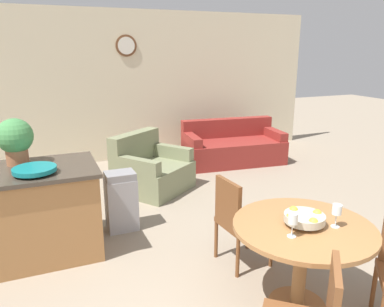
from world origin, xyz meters
TOP-DOWN VIEW (x-y plane):
  - wall_back at (0.00, 5.80)m, footprint 8.00×0.09m
  - dining_table at (0.46, 1.02)m, footprint 1.08×1.08m
  - dining_chair_far_side at (0.33, 1.79)m, footprint 0.45×0.45m
  - fruit_bowl at (0.46, 1.03)m, footprint 0.31×0.31m
  - wine_glass_left at (0.26, 0.91)m, footprint 0.07×0.07m
  - wine_glass_right at (0.66, 0.91)m, footprint 0.07×0.07m
  - kitchen_island at (-1.46, 2.71)m, footprint 1.28×0.86m
  - teal_bowl at (-1.40, 2.53)m, footprint 0.39×0.39m
  - potted_plant at (-1.55, 2.92)m, footprint 0.35×0.35m
  - trash_bin at (-0.54, 2.94)m, footprint 0.34×0.27m
  - couch at (1.92, 4.80)m, footprint 1.84×1.04m
  - armchair at (0.13, 4.03)m, footprint 1.28×1.27m

SIDE VIEW (x-z plane):
  - couch at x=1.92m, z-range -0.11..0.65m
  - armchair at x=0.13m, z-range -0.13..0.70m
  - trash_bin at x=-0.54m, z-range 0.00..0.69m
  - kitchen_island at x=-1.46m, z-range 0.00..0.92m
  - dining_chair_far_side at x=0.33m, z-range 0.05..0.92m
  - dining_table at x=0.46m, z-range 0.20..0.94m
  - fruit_bowl at x=0.46m, z-range 0.74..0.85m
  - wine_glass_left at x=0.26m, z-range 0.78..0.96m
  - wine_glass_right at x=0.66m, z-range 0.78..0.96m
  - teal_bowl at x=-1.40m, z-range 0.92..0.99m
  - potted_plant at x=-1.55m, z-range 0.94..1.40m
  - wall_back at x=0.00m, z-range 0.00..2.70m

